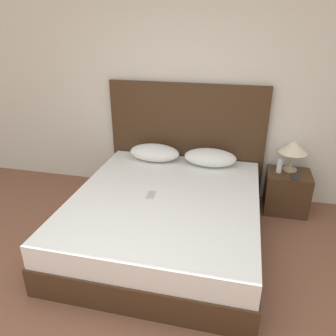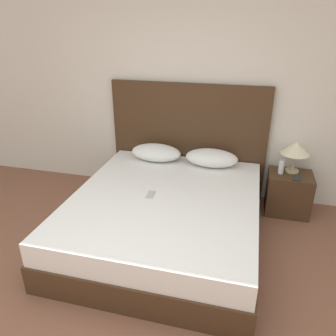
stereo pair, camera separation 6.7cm
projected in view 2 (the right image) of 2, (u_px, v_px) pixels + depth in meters
The scene contains 10 objects.
wall_back at pixel (179, 85), 3.89m from camera, with size 10.00×0.06×2.70m.
bed at pixel (165, 217), 3.31m from camera, with size 1.82×2.09×0.49m.
headboard at pixel (188, 140), 4.06m from camera, with size 1.91×0.05×1.40m.
pillow_left at pixel (156, 153), 3.97m from camera, with size 0.61×0.34×0.20m.
pillow_right at pixel (211, 158), 3.82m from camera, with size 0.61×0.34×0.20m.
phone_on_bed at pixel (151, 195), 3.21m from camera, with size 0.08×0.15×0.01m.
nightstand at pixel (288, 193), 3.77m from camera, with size 0.48×0.40×0.48m.
table_lamp at pixel (296, 149), 3.62m from camera, with size 0.32×0.32×0.36m.
phone_on_nightstand at pixel (297, 178), 3.57m from camera, with size 0.09×0.16×0.01m.
toiletry_bottle at pixel (281, 167), 3.66m from camera, with size 0.06×0.06×0.16m.
Camera 2 is at (0.86, -1.31, 2.07)m, focal length 35.00 mm.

